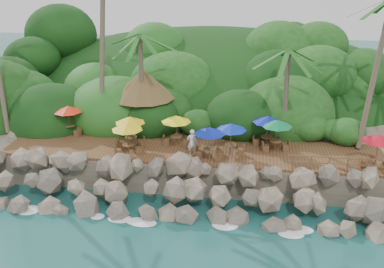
# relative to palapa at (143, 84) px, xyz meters

# --- Properties ---
(ground) EXTENTS (140.00, 140.00, 0.00)m
(ground) POSITION_rel_palapa_xyz_m (4.28, -9.79, -5.79)
(ground) COLOR #19514F
(ground) RESTS_ON ground
(land_base) EXTENTS (32.00, 25.20, 2.10)m
(land_base) POSITION_rel_palapa_xyz_m (4.28, 6.21, -4.74)
(land_base) COLOR gray
(land_base) RESTS_ON ground
(jungle_hill) EXTENTS (44.80, 28.00, 15.40)m
(jungle_hill) POSITION_rel_palapa_xyz_m (4.28, 13.71, -5.79)
(jungle_hill) COLOR #143811
(jungle_hill) RESTS_ON ground
(seawall) EXTENTS (29.00, 4.00, 2.30)m
(seawall) POSITION_rel_palapa_xyz_m (4.28, -7.79, -4.64)
(seawall) COLOR gray
(seawall) RESTS_ON ground
(terrace) EXTENTS (26.00, 5.00, 0.20)m
(terrace) POSITION_rel_palapa_xyz_m (4.28, -3.79, -3.59)
(terrace) COLOR brown
(terrace) RESTS_ON land_base
(jungle_foliage) EXTENTS (44.00, 16.00, 12.00)m
(jungle_foliage) POSITION_rel_palapa_xyz_m (4.28, 5.21, -5.79)
(jungle_foliage) COLOR #143811
(jungle_foliage) RESTS_ON ground
(foam_line) EXTENTS (25.20, 0.80, 0.06)m
(foam_line) POSITION_rel_palapa_xyz_m (4.28, -9.49, -5.76)
(foam_line) COLOR white
(foam_line) RESTS_ON ground
(palms) EXTENTS (37.19, 7.29, 13.49)m
(palms) POSITION_rel_palapa_xyz_m (5.70, -1.11, 5.94)
(palms) COLOR brown
(palms) RESTS_ON ground
(palapa) EXTENTS (4.84, 4.84, 4.60)m
(palapa) POSITION_rel_palapa_xyz_m (0.00, 0.00, 0.00)
(palapa) COLOR brown
(palapa) RESTS_ON ground
(dining_clusters) EXTENTS (23.31, 5.08, 2.26)m
(dining_clusters) POSITION_rel_palapa_xyz_m (5.14, -4.05, -1.62)
(dining_clusters) COLOR brown
(dining_clusters) RESTS_ON terrace
(railing) EXTENTS (6.10, 0.10, 1.00)m
(railing) POSITION_rel_palapa_xyz_m (13.69, -6.14, -2.88)
(railing) COLOR brown
(railing) RESTS_ON terrace
(waiter) EXTENTS (0.76, 0.61, 1.83)m
(waiter) POSITION_rel_palapa_xyz_m (4.42, -4.85, -2.57)
(waiter) COLOR white
(waiter) RESTS_ON terrace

